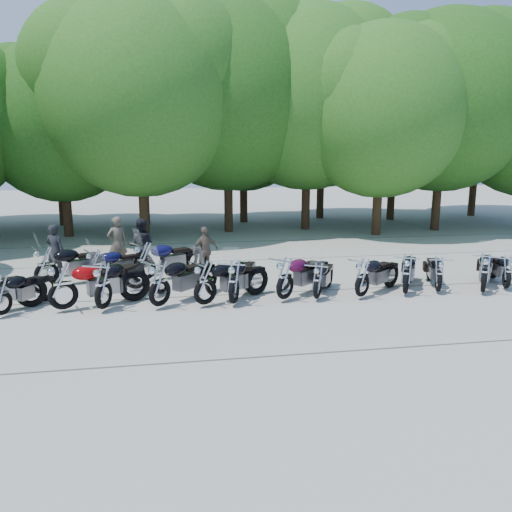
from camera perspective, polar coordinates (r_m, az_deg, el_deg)
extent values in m
plane|color=#9C988D|center=(12.94, 1.11, -6.11)|extent=(90.00, 90.00, 0.00)
cylinder|color=#3A2614|center=(25.54, -20.84, 5.78)|extent=(0.44, 0.44, 3.31)
sphere|color=#286319|center=(25.47, -21.46, 14.00)|extent=(7.31, 7.31, 7.31)
cylinder|color=#3A2614|center=(23.46, -12.74, 6.57)|extent=(0.44, 0.44, 3.93)
sphere|color=#357721|center=(23.50, -13.24, 17.21)|extent=(8.70, 8.70, 8.70)
cylinder|color=#3A2614|center=(25.42, -3.18, 7.43)|extent=(0.44, 0.44, 4.13)
sphere|color=#286319|center=(25.49, -3.30, 17.74)|extent=(9.13, 9.13, 9.13)
cylinder|color=#3A2614|center=(26.30, 5.73, 7.50)|extent=(0.44, 0.44, 4.09)
sphere|color=#357721|center=(26.36, 5.94, 17.37)|extent=(9.04, 9.04, 9.04)
cylinder|color=#3A2614|center=(25.04, 13.71, 6.47)|extent=(0.44, 0.44, 3.62)
sphere|color=#357721|center=(25.01, 14.17, 15.64)|extent=(8.00, 8.00, 8.00)
cylinder|color=#3A2614|center=(27.50, 20.00, 6.92)|extent=(0.44, 0.44, 3.98)
sphere|color=#286319|center=(27.54, 20.66, 16.08)|extent=(8.79, 8.79, 8.79)
cylinder|color=#3A2614|center=(29.77, -21.32, 6.70)|extent=(0.44, 0.44, 3.52)
sphere|color=#357721|center=(29.73, -21.89, 14.19)|extent=(7.78, 7.78, 7.78)
cylinder|color=#3A2614|center=(28.66, -12.57, 6.95)|extent=(0.44, 0.44, 3.42)
sphere|color=#286319|center=(28.61, -12.92, 14.53)|extent=(7.56, 7.56, 7.56)
cylinder|color=#3A2614|center=(28.95, -1.42, 7.41)|extent=(0.44, 0.44, 3.56)
sphere|color=#286319|center=(28.92, -1.47, 15.24)|extent=(7.88, 7.88, 7.88)
cylinder|color=#3A2614|center=(30.98, 7.38, 7.78)|extent=(0.44, 0.44, 3.76)
sphere|color=#286319|center=(30.98, 7.59, 15.49)|extent=(8.31, 8.31, 8.31)
cylinder|color=#3A2614|center=(31.11, 15.23, 7.37)|extent=(0.44, 0.44, 3.63)
sphere|color=#357721|center=(31.09, 15.64, 14.77)|extent=(8.02, 8.02, 8.02)
cylinder|color=#3A2614|center=(34.77, 23.62, 7.84)|extent=(0.44, 0.44, 4.37)
sphere|color=#286319|center=(34.86, 24.30, 15.79)|extent=(9.67, 9.67, 9.67)
imported|color=black|center=(17.36, -21.97, 0.58)|extent=(0.74, 0.62, 1.72)
imported|color=black|center=(17.09, -12.97, 1.15)|extent=(0.97, 0.79, 1.83)
imported|color=brown|center=(16.56, -5.82, 0.63)|extent=(1.01, 0.73, 1.59)
imported|color=brown|center=(17.71, -15.56, 1.42)|extent=(0.79, 0.67, 1.85)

